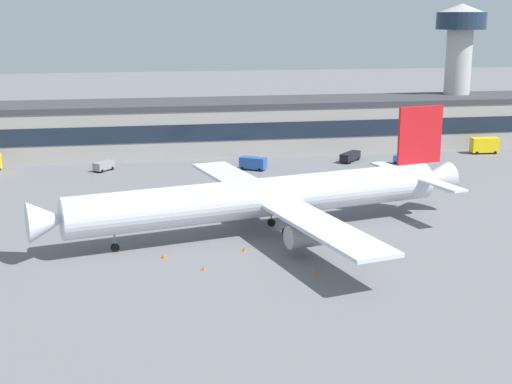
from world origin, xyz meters
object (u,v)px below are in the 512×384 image
at_px(belt_loader, 350,156).
at_px(traffic_cone_3, 204,268).
at_px(airliner, 267,197).
at_px(control_tower, 459,57).
at_px(baggage_tug, 402,159).
at_px(traffic_cone_1, 164,256).
at_px(follow_me_car, 104,165).
at_px(stair_truck, 484,145).
at_px(traffic_cone_2, 315,272).
at_px(crew_van, 253,163).
at_px(traffic_cone_0, 244,249).

relative_size(belt_loader, traffic_cone_3, 10.06).
relative_size(airliner, control_tower, 1.94).
distance_m(control_tower, baggage_tug, 39.39).
bearing_deg(traffic_cone_1, follow_me_car, 99.07).
distance_m(traffic_cone_1, traffic_cone_3, 6.98).
bearing_deg(follow_me_car, traffic_cone_1, -80.93).
xyz_separation_m(follow_me_car, traffic_cone_3, (13.28, -60.16, -0.79)).
bearing_deg(control_tower, baggage_tug, -132.78).
relative_size(airliner, follow_me_car, 13.80).
distance_m(baggage_tug, stair_truck, 23.69).
xyz_separation_m(airliner, baggage_tug, (36.79, 41.95, -4.06)).
distance_m(airliner, stair_truck, 77.38).
relative_size(belt_loader, traffic_cone_2, 9.18).
bearing_deg(baggage_tug, traffic_cone_2, -119.94).
bearing_deg(traffic_cone_2, airliner, 97.44).
bearing_deg(belt_loader, baggage_tug, -23.61).
bearing_deg(crew_van, belt_loader, 11.93).
bearing_deg(traffic_cone_3, follow_me_car, 102.45).
bearing_deg(airliner, baggage_tug, 48.75).
bearing_deg(traffic_cone_0, crew_van, 78.52).
distance_m(baggage_tug, traffic_cone_2, 69.04).
xyz_separation_m(airliner, traffic_cone_2, (2.33, -17.87, -4.81)).
xyz_separation_m(crew_van, traffic_cone_3, (-16.04, -55.70, -1.16)).
bearing_deg(belt_loader, follow_me_car, -179.92).
bearing_deg(traffic_cone_1, belt_loader, 52.59).
distance_m(baggage_tug, traffic_cone_1, 72.47).
bearing_deg(crew_van, stair_truck, 8.60).
height_order(airliner, traffic_cone_2, airliner).
bearing_deg(traffic_cone_3, traffic_cone_0, 46.06).
distance_m(baggage_tug, traffic_cone_3, 73.27).
relative_size(crew_van, baggage_tug, 1.35).
xyz_separation_m(traffic_cone_0, traffic_cone_1, (-10.52, -0.90, 0.02)).
bearing_deg(crew_van, traffic_cone_2, -93.03).
relative_size(traffic_cone_2, traffic_cone_3, 1.10).
relative_size(baggage_tug, traffic_cone_0, 6.41).
distance_m(crew_van, traffic_cone_0, 50.51).
bearing_deg(crew_van, traffic_cone_0, -101.48).
bearing_deg(traffic_cone_1, traffic_cone_0, 4.88).
height_order(belt_loader, traffic_cone_2, belt_loader).
height_order(crew_van, stair_truck, stair_truck).
xyz_separation_m(stair_truck, traffic_cone_2, (-56.77, -67.71, -1.65)).
bearing_deg(traffic_cone_2, belt_loader, 69.02).
bearing_deg(crew_van, follow_me_car, 171.35).
xyz_separation_m(airliner, crew_van, (5.49, 41.74, -3.69)).
bearing_deg(airliner, crew_van, 82.51).
xyz_separation_m(crew_van, traffic_cone_2, (-3.15, -59.61, -1.13)).
height_order(traffic_cone_2, traffic_cone_3, traffic_cone_2).
height_order(control_tower, traffic_cone_3, control_tower).
height_order(control_tower, traffic_cone_2, control_tower).
distance_m(belt_loader, traffic_cone_2, 68.69).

